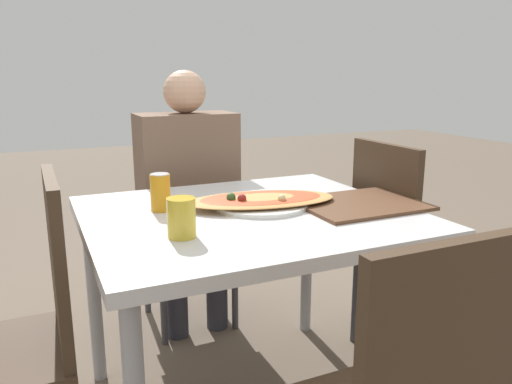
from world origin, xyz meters
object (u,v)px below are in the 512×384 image
object	(u,v)px
dining_table	(248,233)
chair_far_seated	(183,217)
person_seated	(188,183)
chair_side_right	(403,243)
soda_can	(160,192)
pizza_main	(261,201)
chair_side_left	(20,329)
drink_glass	(181,218)

from	to	relation	value
dining_table	chair_far_seated	size ratio (longest dim) A/B	1.14
chair_far_seated	person_seated	world-z (taller)	person_seated
chair_side_right	person_seated	size ratio (longest dim) A/B	0.77
soda_can	pizza_main	bearing A→B (deg)	-14.97
chair_side_left	pizza_main	distance (m)	0.82
person_seated	soda_can	bearing A→B (deg)	64.60
dining_table	soda_can	bearing A→B (deg)	153.26
dining_table	chair_side_right	bearing A→B (deg)	4.01
pizza_main	chair_side_left	bearing A→B (deg)	-171.40
chair_far_seated	dining_table	bearing A→B (deg)	89.96
dining_table	chair_side_left	bearing A→B (deg)	-174.06
soda_can	drink_glass	world-z (taller)	soda_can
chair_side_left	drink_glass	distance (m)	0.53
dining_table	drink_glass	bearing A→B (deg)	-148.83
chair_side_left	chair_side_right	distance (m)	1.42
drink_glass	soda_can	bearing A→B (deg)	87.12
chair_side_left	drink_glass	size ratio (longest dim) A/B	8.20
chair_side_left	drink_glass	world-z (taller)	chair_side_left
chair_side_left	soda_can	distance (m)	0.57
chair_side_right	person_seated	xyz separation A→B (m)	(-0.71, 0.63, 0.19)
chair_side_left	chair_side_right	world-z (taller)	same
chair_side_right	dining_table	bearing A→B (deg)	-85.99
chair_far_seated	chair_side_left	size ratio (longest dim) A/B	1.00
dining_table	person_seated	world-z (taller)	person_seated
person_seated	chair_side_left	bearing A→B (deg)	46.70
dining_table	soda_can	distance (m)	0.32
chair_far_seated	person_seated	distance (m)	0.22
dining_table	pizza_main	size ratio (longest dim) A/B	1.89
dining_table	pizza_main	xyz separation A→B (m)	(0.07, 0.04, 0.10)
dining_table	soda_can	size ratio (longest dim) A/B	8.38
dining_table	chair_side_right	distance (m)	0.73
chair_far_seated	chair_side_left	world-z (taller)	same
chair_far_seated	chair_side_left	distance (m)	1.12
dining_table	pizza_main	bearing A→B (deg)	33.02
chair_side_left	pizza_main	world-z (taller)	chair_side_left
pizza_main	drink_glass	bearing A→B (deg)	-148.46
chair_side_right	soda_can	size ratio (longest dim) A/B	7.38
dining_table	chair_side_left	xyz separation A→B (m)	(-0.71, -0.07, -0.15)
chair_side_left	chair_side_right	bearing A→B (deg)	-85.02
person_seated	pizza_main	xyz separation A→B (m)	(0.07, -0.64, 0.06)
chair_side_left	soda_can	size ratio (longest dim) A/B	7.38
person_seated	chair_side_right	bearing A→B (deg)	138.38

